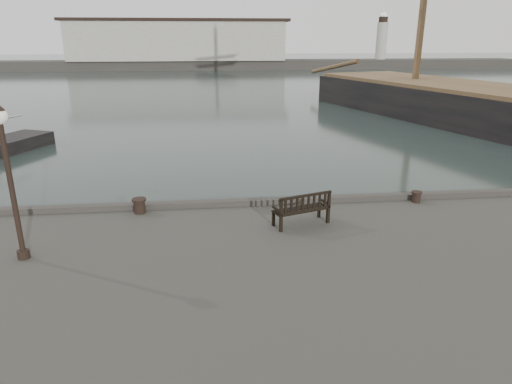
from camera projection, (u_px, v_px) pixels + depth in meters
ground at (285, 245)px, 15.40m from camera, size 400.00×400.00×0.00m
breakwater at (194, 49)px, 100.18m from camera, size 140.00×9.50×12.20m
bench at (301, 215)px, 12.98m from camera, size 1.73×1.06×0.94m
bollard_left at (139, 206)px, 13.87m from camera, size 0.49×0.49×0.46m
bollard_right at (416, 197)px, 14.80m from camera, size 0.39×0.39×0.36m
lamp_post at (7, 162)px, 10.31m from camera, size 0.38×0.38×3.76m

